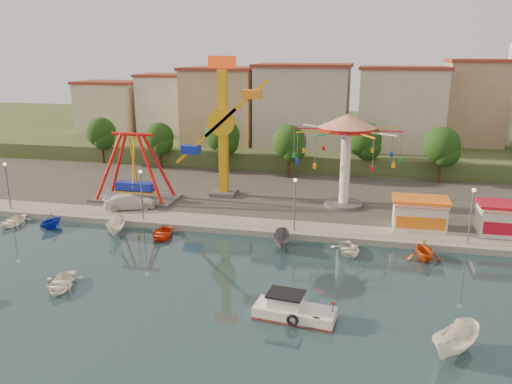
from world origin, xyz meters
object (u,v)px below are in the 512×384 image
(rowboat_a, at_px, (60,283))
(van, at_px, (130,202))
(kamikaze_tower, at_px, (226,132))
(pirate_ship_ride, at_px, (134,168))
(wave_swinger, at_px, (347,140))
(skiff, at_px, (456,342))
(cabin_motorboat, at_px, (293,311))

(rowboat_a, height_order, van, van)
(kamikaze_tower, height_order, van, kamikaze_tower)
(pirate_ship_ride, relative_size, van, 1.79)
(wave_swinger, xyz_separation_m, skiff, (8.14, -27.00, -7.33))
(rowboat_a, bearing_deg, skiff, -21.85)
(kamikaze_tower, xyz_separation_m, skiff, (22.25, -28.07, -7.56))
(wave_swinger, bearing_deg, cabin_motorboat, -94.57)
(cabin_motorboat, distance_m, van, 28.26)
(pirate_ship_ride, bearing_deg, rowboat_a, -79.14)
(skiff, bearing_deg, wave_swinger, 142.57)
(pirate_ship_ride, height_order, wave_swinger, wave_swinger)
(wave_swinger, xyz_separation_m, rowboat_a, (-20.08, -24.43, -7.78))
(skiff, distance_m, van, 37.57)
(wave_swinger, height_order, van, wave_swinger)
(pirate_ship_ride, xyz_separation_m, kamikaze_tower, (10.11, 3.91, 4.04))
(kamikaze_tower, relative_size, van, 2.96)
(cabin_motorboat, bearing_deg, rowboat_a, -175.30)
(rowboat_a, xyz_separation_m, van, (-3.17, 18.09, 0.99))
(cabin_motorboat, bearing_deg, wave_swinger, 91.79)
(rowboat_a, bearing_deg, pirate_ship_ride, 84.21)
(rowboat_a, relative_size, skiff, 0.90)
(skiff, bearing_deg, rowboat_a, -149.40)
(wave_swinger, bearing_deg, rowboat_a, -129.42)
(wave_swinger, distance_m, van, 25.03)
(kamikaze_tower, xyz_separation_m, rowboat_a, (-5.97, -25.50, -8.01))
(pirate_ship_ride, relative_size, wave_swinger, 0.86)
(pirate_ship_ride, relative_size, rowboat_a, 2.46)
(pirate_ship_ride, bearing_deg, kamikaze_tower, 21.13)
(kamikaze_tower, distance_m, rowboat_a, 27.39)
(cabin_motorboat, bearing_deg, kamikaze_tower, 121.33)
(skiff, bearing_deg, kamikaze_tower, 164.21)
(kamikaze_tower, bearing_deg, pirate_ship_ride, -158.87)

